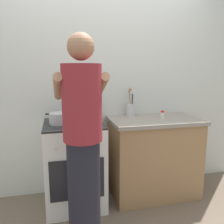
{
  "coord_description": "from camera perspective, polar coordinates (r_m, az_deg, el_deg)",
  "views": [
    {
      "loc": [
        -0.5,
        -2.19,
        1.44
      ],
      "look_at": [
        0.05,
        0.12,
        1.0
      ],
      "focal_mm": 37.03,
      "sensor_mm": 36.0,
      "label": 1
    }
  ],
  "objects": [
    {
      "name": "ground",
      "position": [
        2.66,
        -0.48,
        -22.19
      ],
      "size": [
        6.0,
        6.0,
        0.0
      ],
      "primitive_type": "plane",
      "color": "#6B5B4C"
    },
    {
      "name": "back_wall",
      "position": [
        2.78,
        1.2,
        6.59
      ],
      "size": [
        3.2,
        0.1,
        2.5
      ],
      "color": "silver",
      "rests_on": "ground"
    },
    {
      "name": "countertop",
      "position": [
        2.75,
        10.24,
        -10.76
      ],
      "size": [
        1.0,
        0.6,
        0.9
      ],
      "color": "#99724C",
      "rests_on": "ground"
    },
    {
      "name": "stove_range",
      "position": [
        2.54,
        -9.18,
        -12.57
      ],
      "size": [
        0.6,
        0.62,
        0.9
      ],
      "color": "white",
      "rests_on": "ground"
    },
    {
      "name": "pot",
      "position": [
        2.36,
        -12.88,
        -1.57
      ],
      "size": [
        0.26,
        0.2,
        0.11
      ],
      "color": "#B2B2B7",
      "rests_on": "stove_range"
    },
    {
      "name": "mixing_bowl",
      "position": [
        2.45,
        -6.34,
        -1.25
      ],
      "size": [
        0.27,
        0.27,
        0.08
      ],
      "color": "#B7B7BC",
      "rests_on": "stove_range"
    },
    {
      "name": "utensil_crock",
      "position": [
        2.71,
        4.63,
        1.2
      ],
      "size": [
        0.1,
        0.1,
        0.33
      ],
      "color": "silver",
      "rests_on": "countertop"
    },
    {
      "name": "spice_bottle",
      "position": [
        2.65,
        12.37,
        -0.62
      ],
      "size": [
        0.04,
        0.04,
        0.08
      ],
      "color": "silver",
      "rests_on": "countertop"
    },
    {
      "name": "person",
      "position": [
        1.83,
        -7.18,
        -8.07
      ],
      "size": [
        0.41,
        0.5,
        1.7
      ],
      "color": "black",
      "rests_on": "ground"
    }
  ]
}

